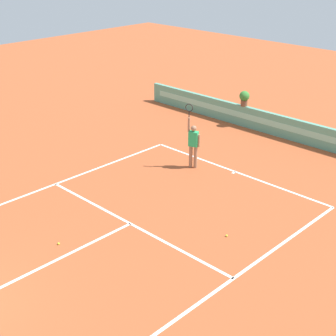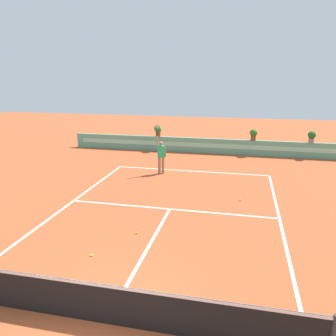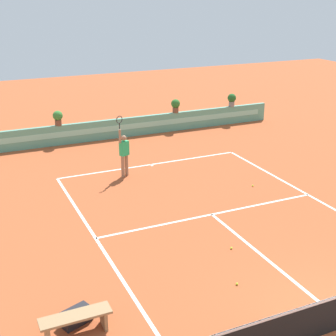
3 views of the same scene
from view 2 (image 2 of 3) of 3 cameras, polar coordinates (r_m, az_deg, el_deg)
ground_plane at (r=12.84m, az=-0.08°, el=-7.69°), size 60.00×60.00×0.00m
court_lines at (r=13.49m, az=0.60°, el=-6.49°), size 8.32×11.94×0.01m
net at (r=7.61m, az=-10.83°, el=-21.61°), size 8.92×0.10×1.00m
back_wall_barrier at (r=22.52m, az=5.76°, el=3.81°), size 18.00×0.21×1.00m
tennis_player at (r=17.54m, az=-1.20°, el=2.34°), size 0.59×0.34×2.58m
tennis_ball_near_baseline at (r=10.26m, az=-12.91°, el=-14.30°), size 0.07×0.07×0.07m
tennis_ball_mid_court at (r=11.32m, az=-5.35°, el=-10.93°), size 0.07×0.07×0.07m
tennis_ball_by_sideline at (r=14.35m, az=12.18°, el=-5.34°), size 0.07×0.07×0.07m
potted_plant_right at (r=22.21m, az=14.36°, el=5.64°), size 0.48×0.48×0.72m
potted_plant_left at (r=22.89m, az=-1.70°, el=6.41°), size 0.48×0.48×0.72m
potted_plant_far_right at (r=22.59m, az=23.28°, el=5.02°), size 0.48×0.48×0.72m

